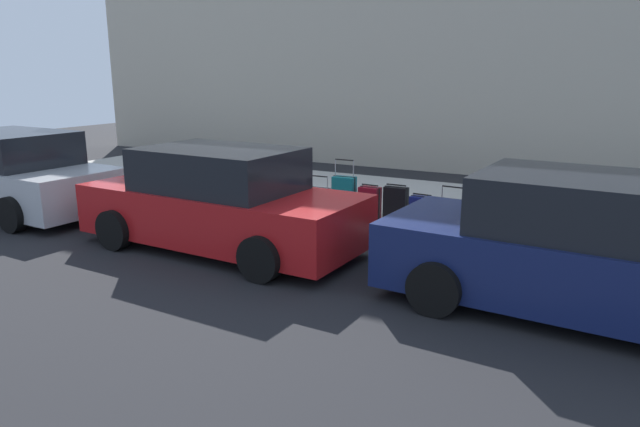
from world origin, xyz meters
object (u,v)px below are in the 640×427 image
Objects in this scene: suitcase_teal_6 at (344,197)px; bollard_post at (186,182)px; suitcase_olive_8 at (296,191)px; suitcase_navy_3 at (421,213)px; suitcase_black_4 at (396,206)px; suitcase_navy_10 at (245,191)px; parked_car_silver_2 at (13,175)px; suitcase_silver_7 at (318,200)px; parked_car_red_1 at (221,202)px; suitcase_maroon_5 at (370,204)px; suitcase_silver_0 at (525,225)px; parked_car_navy_0 at (584,250)px; suitcase_red_9 at (270,191)px; fire_hydrant at (212,183)px; suitcase_red_2 at (452,218)px; suitcase_olive_1 at (488,220)px.

suitcase_teal_6 is 1.49× the size of bollard_post.
suitcase_olive_8 is at bearing -1.58° from suitcase_teal_6.
suitcase_navy_3 is 0.86× the size of suitcase_black_4.
suitcase_navy_10 is 0.17× the size of parked_car_silver_2.
suitcase_silver_7 is 1.02× the size of bollard_post.
suitcase_navy_3 is at bearing -140.17° from parked_car_red_1.
suitcase_navy_3 is 0.93× the size of suitcase_maroon_5.
suitcase_silver_0 is at bearing 178.68° from suitcase_olive_8.
suitcase_silver_7 is at bearing -158.56° from parked_car_silver_2.
suitcase_teal_6 is (1.00, 0.00, 0.05)m from suitcase_black_4.
bollard_post is (4.60, 0.20, 0.03)m from suitcase_black_4.
suitcase_black_4 is at bearing -179.95° from suitcase_teal_6.
bollard_post is (2.54, 0.22, -0.03)m from suitcase_olive_8.
parked_car_navy_0 is at bearing 144.56° from suitcase_black_4.
suitcase_olive_8 is at bearing -23.59° from parked_car_navy_0.
fire_hydrant is at bearing 0.03° from suitcase_red_9.
parked_car_navy_0 is 0.99× the size of parked_car_silver_2.
bollard_post is 0.16× the size of parked_car_silver_2.
parked_car_silver_2 reaches higher than suitcase_silver_7.
suitcase_black_4 is 0.73× the size of suitcase_red_9.
suitcase_silver_0 is 1.67m from suitcase_navy_3.
parked_car_navy_0 is (-2.12, 2.14, 0.36)m from suitcase_red_2.
suitcase_olive_1 is 2.67m from parked_car_navy_0.
suitcase_teal_6 is at bearing -1.23° from suitcase_silver_0.
suitcase_navy_10 is at bearing 0.09° from suitcase_red_2.
suitcase_olive_8 is at bearing -0.78° from suitcase_black_4.
bollard_post is at bearing 3.22° from suitcase_navy_10.
suitcase_red_2 is at bearing -145.31° from parked_car_red_1.
parked_car_navy_0 reaches higher than suitcase_black_4.
fire_hydrant is 0.60m from bollard_post.
parked_car_navy_0 reaches higher than bollard_post.
suitcase_olive_1 is at bearing -178.97° from bollard_post.
fire_hydrant is (3.52, 0.06, 0.07)m from suitcase_maroon_5.
bollard_post reaches higher than suitcase_silver_0.
parked_car_red_1 is (1.05, 2.25, 0.23)m from suitcase_teal_6.
suitcase_olive_1 is 1.09× the size of bollard_post.
suitcase_silver_7 is 2.33m from parked_car_red_1.
parked_car_navy_0 is (-3.16, 2.25, 0.29)m from suitcase_black_4.
suitcase_black_4 is at bearing -2.96° from suitcase_olive_1.
parked_car_silver_2 is at bearing 13.02° from suitcase_silver_0.
suitcase_silver_7 is at bearing -102.97° from parked_car_red_1.
suitcase_navy_10 is at bearing -176.78° from bollard_post.
parked_car_silver_2 is at bearing 23.68° from suitcase_olive_8.
suitcase_olive_1 is at bearing -149.48° from parked_car_red_1.
suitcase_silver_0 is 2.18m from suitcase_black_4.
suitcase_olive_8 is at bearing -156.32° from parked_car_silver_2.
parked_car_navy_0 is at bearing 156.41° from suitcase_olive_8.
suitcase_red_2 is at bearing -45.29° from parked_car_navy_0.
suitcase_black_4 is at bearing -179.75° from suitcase_silver_7.
suitcase_olive_8 is (0.52, -0.03, 0.13)m from suitcase_silver_7.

